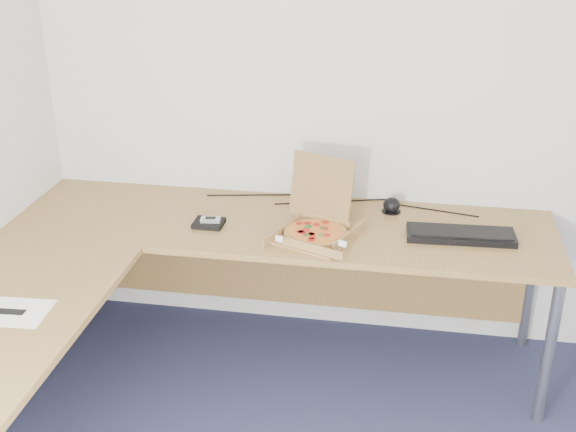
% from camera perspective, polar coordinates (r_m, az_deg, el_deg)
% --- Properties ---
extents(room_shell, '(3.50, 3.50, 2.50)m').
position_cam_1_polar(room_shell, '(1.87, 6.96, -4.83)').
color(room_shell, silver).
rests_on(room_shell, ground).
extents(desk, '(2.50, 2.20, 0.73)m').
position_cam_1_polar(desk, '(3.12, -7.77, -3.81)').
color(desk, olive).
rests_on(desk, ground).
extents(pizza_box, '(0.31, 0.36, 0.32)m').
position_cam_1_polar(pizza_box, '(3.26, 2.20, -0.97)').
color(pizza_box, '#A27943').
rests_on(pizza_box, desk).
extents(drinking_glass, '(0.07, 0.07, 0.13)m').
position_cam_1_polar(drinking_glass, '(3.49, 3.90, 1.30)').
color(drinking_glass, silver).
rests_on(drinking_glass, desk).
extents(keyboard, '(0.48, 0.19, 0.03)m').
position_cam_1_polar(keyboard, '(3.34, 13.25, -1.44)').
color(keyboard, black).
rests_on(keyboard, desk).
extents(wallet, '(0.14, 0.11, 0.02)m').
position_cam_1_polar(wallet, '(3.39, -6.17, -0.56)').
color(wallet, black).
rests_on(wallet, desk).
extents(phone, '(0.09, 0.06, 0.02)m').
position_cam_1_polar(phone, '(3.37, -6.03, -0.28)').
color(phone, '#B2B5BA').
rests_on(phone, wallet).
extents(paper_sheet, '(0.29, 0.22, 0.00)m').
position_cam_1_polar(paper_sheet, '(2.90, -20.78, -6.97)').
color(paper_sheet, white).
rests_on(paper_sheet, desk).
extents(dome_speaker, '(0.09, 0.09, 0.08)m').
position_cam_1_polar(dome_speaker, '(3.53, 8.05, 0.91)').
color(dome_speaker, black).
rests_on(dome_speaker, desk).
extents(cable_bundle, '(0.64, 0.13, 0.01)m').
position_cam_1_polar(cable_bundle, '(3.63, 3.60, 1.13)').
color(cable_bundle, black).
rests_on(cable_bundle, desk).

